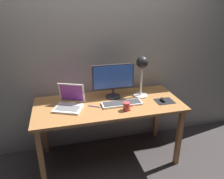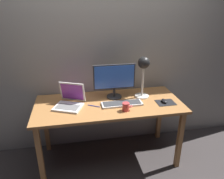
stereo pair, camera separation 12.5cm
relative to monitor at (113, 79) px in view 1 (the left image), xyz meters
name	(u,v)px [view 1 (the left image)]	position (x,y,z in m)	size (l,w,h in m)	color
ground_plane	(109,157)	(-0.09, -0.14, -0.97)	(4.80, 4.80, 0.00)	#383333
back_wall	(100,45)	(-0.09, 0.26, 0.33)	(4.80, 0.06, 2.60)	#9E998E
desk	(109,110)	(-0.09, -0.14, -0.31)	(1.60, 0.70, 0.74)	#A8703D
monitor	(113,79)	(0.00, 0.00, 0.00)	(0.47, 0.17, 0.39)	#28282B
keyboard_main	(122,103)	(0.05, -0.20, -0.22)	(0.44, 0.14, 0.03)	silver
laptop	(70,101)	(-0.50, -0.11, -0.16)	(0.36, 0.36, 0.24)	silver
desk_lamp	(142,68)	(0.32, -0.04, 0.11)	(0.16, 0.16, 0.48)	beige
mousepad	(164,101)	(0.53, -0.24, -0.23)	(0.20, 0.16, 0.00)	black
mouse	(163,100)	(0.51, -0.24, -0.21)	(0.06, 0.10, 0.03)	black
coffee_mug	(127,106)	(0.06, -0.34, -0.18)	(0.11, 0.07, 0.09)	#CC3F3F
pen	(94,106)	(-0.26, -0.18, -0.22)	(0.01, 0.01, 0.14)	#2633A5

